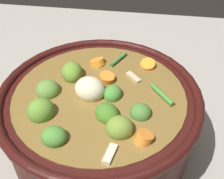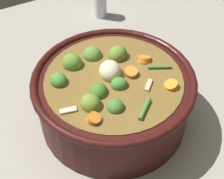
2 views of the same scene
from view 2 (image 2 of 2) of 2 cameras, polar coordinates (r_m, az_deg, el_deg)
ground_plane at (r=0.75m, az=0.25°, el=-4.69°), size 1.10×1.10×0.00m
cooking_pot at (r=0.70m, az=0.22°, el=-1.24°), size 0.33×0.33×0.15m
salt_shaker at (r=1.03m, az=-2.03°, el=14.66°), size 0.04×0.04×0.10m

